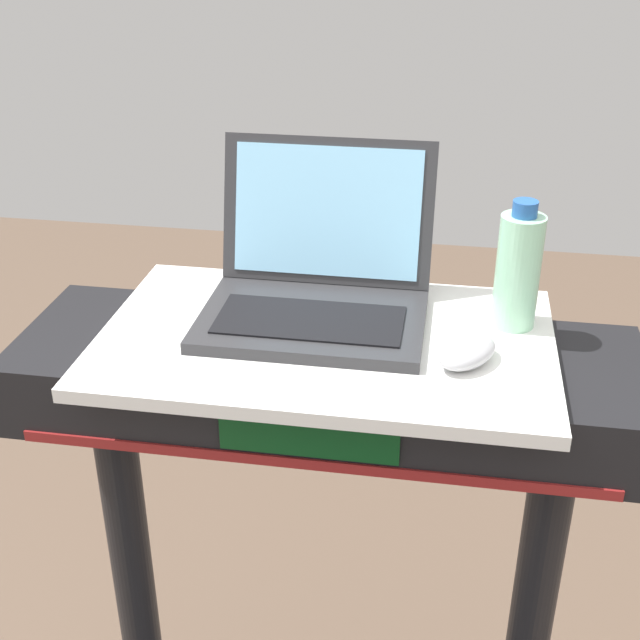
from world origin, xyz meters
TOP-DOWN VIEW (x-y plane):
  - desk_board at (0.00, 0.70)m, footprint 0.64×0.40m
  - laptop at (-0.02, 0.77)m, footprint 0.32×0.28m
  - computer_mouse at (0.20, 0.65)m, footprint 0.11×0.12m
  - water_bottle at (0.26, 0.78)m, footprint 0.06×0.06m

SIDE VIEW (x-z plane):
  - desk_board at x=0.00m, z-range 1.17..1.19m
  - computer_mouse at x=0.20m, z-range 1.19..1.23m
  - laptop at x=-0.02m, z-range 1.12..1.36m
  - water_bottle at x=0.26m, z-range 1.18..1.37m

